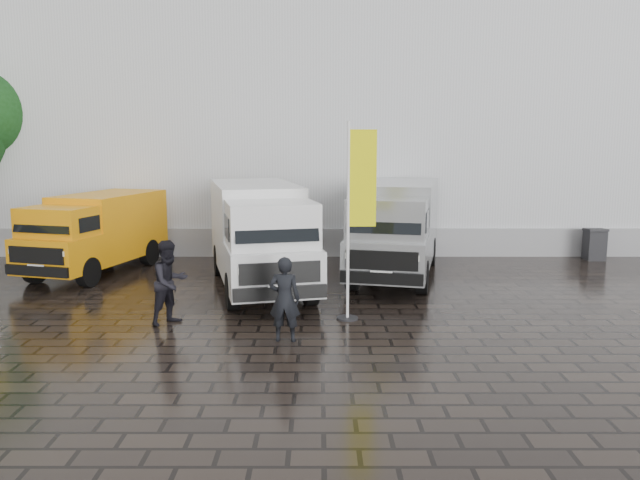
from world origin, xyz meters
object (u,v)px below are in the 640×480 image
object	(u,v)px
van_white	(260,237)
van_yellow	(96,235)
person_front	(285,299)
wheelie_bin	(595,244)
person_tent	(170,282)
van_silver	(396,230)
flagpole	(356,212)

from	to	relation	value
van_white	van_yellow	bearing A→B (deg)	146.01
van_white	person_front	bearing A→B (deg)	-91.84
wheelie_bin	person_front	bearing A→B (deg)	-138.94
person_front	person_tent	distance (m)	2.91
van_white	van_silver	world-z (taller)	van_white
van_silver	person_front	bearing A→B (deg)	-102.91
flagpole	wheelie_bin	bearing A→B (deg)	39.81
van_silver	person_front	distance (m)	6.93
person_front	person_tent	xyz separation A→B (m)	(-2.64, 1.22, 0.07)
van_silver	flagpole	world-z (taller)	flagpole
van_yellow	person_front	world-z (taller)	van_yellow
flagpole	person_tent	bearing A→B (deg)	-174.98
person_front	van_white	bearing A→B (deg)	-73.52
van_white	person_front	world-z (taller)	van_white
van_yellow	van_silver	size ratio (longest dim) A/B	0.81
flagpole	person_front	distance (m)	2.74
van_yellow	person_front	distance (m)	9.12
van_yellow	van_silver	distance (m)	9.25
van_silver	person_front	world-z (taller)	van_silver
wheelie_bin	person_tent	bearing A→B (deg)	-149.16
van_white	flagpole	size ratio (longest dim) A/B	1.47
van_silver	person_tent	distance (m)	7.56
van_white	flagpole	xyz separation A→B (m)	(2.49, -3.08, 1.05)
person_front	person_tent	world-z (taller)	person_tent
van_silver	person_tent	xyz separation A→B (m)	(-5.66, -4.99, -0.45)
wheelie_bin	person_front	distance (m)	13.50
flagpole	wheelie_bin	world-z (taller)	flagpole
van_yellow	wheelie_bin	size ratio (longest dim) A/B	4.81
van_yellow	van_white	world-z (taller)	van_white
van_yellow	flagpole	size ratio (longest dim) A/B	1.16
person_tent	van_silver	bearing A→B (deg)	-9.57
van_yellow	van_silver	bearing A→B (deg)	12.74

